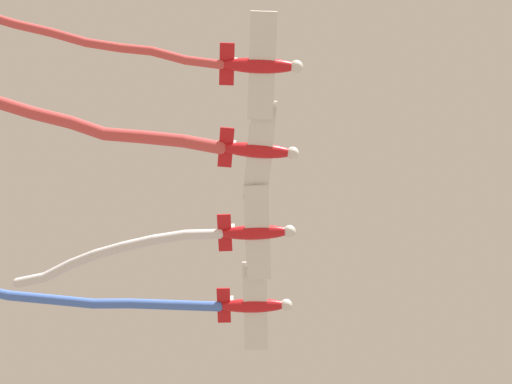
{
  "coord_description": "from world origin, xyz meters",
  "views": [
    {
      "loc": [
        6.36,
        33.84,
        1.57
      ],
      "look_at": [
        -0.28,
        1.23,
        73.35
      ],
      "focal_mm": 75.35,
      "sensor_mm": 36.0,
      "label": 1
    }
  ],
  "objects_px": {
    "airplane_slot": "(255,305)",
    "airplane_left_wing": "(259,150)",
    "airplane_right_wing": "(257,232)",
    "airplane_lead": "(261,66)"
  },
  "relations": [
    {
      "from": "airplane_lead",
      "to": "airplane_left_wing",
      "type": "relative_size",
      "value": 1.0
    },
    {
      "from": "airplane_slot",
      "to": "airplane_left_wing",
      "type": "bearing_deg",
      "value": -87.48
    },
    {
      "from": "airplane_right_wing",
      "to": "airplane_slot",
      "type": "xyz_separation_m",
      "value": [
        -1.15,
        -6.44,
        0.3
      ]
    },
    {
      "from": "airplane_right_wing",
      "to": "airplane_left_wing",
      "type": "bearing_deg",
      "value": -86.56
    },
    {
      "from": "airplane_lead",
      "to": "airplane_slot",
      "type": "xyz_separation_m",
      "value": [
        -3.45,
        -19.31,
        0.3
      ]
    },
    {
      "from": "airplane_lead",
      "to": "airplane_right_wing",
      "type": "height_order",
      "value": "same"
    },
    {
      "from": "airplane_lead",
      "to": "airplane_right_wing",
      "type": "distance_m",
      "value": 13.07
    },
    {
      "from": "airplane_right_wing",
      "to": "airplane_slot",
      "type": "relative_size",
      "value": 1.0
    },
    {
      "from": "airplane_right_wing",
      "to": "airplane_slot",
      "type": "distance_m",
      "value": 6.55
    },
    {
      "from": "airplane_right_wing",
      "to": "airplane_slot",
      "type": "height_order",
      "value": "airplane_slot"
    }
  ]
}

